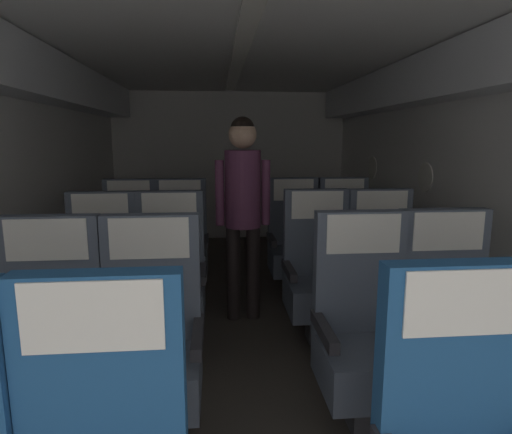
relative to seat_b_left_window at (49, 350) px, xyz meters
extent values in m
cube|color=#3D3833|center=(1.00, 1.02, -0.47)|extent=(3.58, 6.96, 0.02)
cube|color=silver|center=(2.69, 1.02, 0.61)|extent=(0.08, 6.56, 2.14)
cube|color=silver|center=(1.00, 1.02, 1.68)|extent=(3.46, 6.56, 0.06)
cube|color=silver|center=(1.00, 4.33, 0.61)|extent=(3.46, 0.06, 2.14)
cube|color=silver|center=(-0.50, 1.02, 1.46)|extent=(0.29, 6.30, 0.36)
cube|color=silver|center=(2.51, 1.02, 1.46)|extent=(0.29, 6.30, 0.36)
cube|color=white|center=(1.00, 1.02, 1.64)|extent=(0.12, 5.91, 0.02)
cylinder|color=white|center=(2.65, 1.68, 0.65)|extent=(0.01, 0.26, 0.26)
cylinder|color=white|center=(2.65, 2.99, 0.65)|extent=(0.01, 0.26, 0.26)
cube|color=navy|center=(0.47, -0.81, 0.31)|extent=(0.47, 0.08, 0.64)
cube|color=silver|center=(0.47, -0.86, 0.52)|extent=(0.38, 0.01, 0.20)
cube|color=navy|center=(1.52, -0.81, 0.31)|extent=(0.47, 0.08, 0.64)
cube|color=silver|center=(1.52, -0.85, 0.52)|extent=(0.38, 0.01, 0.20)
cube|color=#38383D|center=(0.00, -0.06, -0.35)|extent=(0.17, 0.17, 0.22)
cube|color=#4C5666|center=(0.00, -0.06, -0.12)|extent=(0.47, 0.46, 0.22)
cube|color=#4C5666|center=(0.00, 0.13, 0.31)|extent=(0.47, 0.08, 0.64)
cube|color=#28282D|center=(0.23, -0.06, 0.08)|extent=(0.05, 0.39, 0.06)
cube|color=silver|center=(0.00, 0.09, 0.52)|extent=(0.38, 0.01, 0.20)
cube|color=#38383D|center=(0.48, -0.07, -0.35)|extent=(0.17, 0.17, 0.22)
cube|color=#4C5666|center=(0.48, -0.07, -0.12)|extent=(0.47, 0.46, 0.22)
cube|color=#4C5666|center=(0.48, 0.12, 0.31)|extent=(0.47, 0.08, 0.64)
cube|color=#28282D|center=(0.71, -0.07, 0.08)|extent=(0.05, 0.39, 0.06)
cube|color=#28282D|center=(0.25, -0.07, 0.08)|extent=(0.05, 0.39, 0.06)
cube|color=silver|center=(0.48, 0.07, 0.52)|extent=(0.38, 0.01, 0.20)
cube|color=#38383D|center=(1.99, -0.05, -0.35)|extent=(0.17, 0.17, 0.22)
cube|color=#4C5666|center=(1.99, -0.05, -0.12)|extent=(0.47, 0.46, 0.22)
cube|color=#4C5666|center=(1.99, 0.14, 0.31)|extent=(0.47, 0.08, 0.64)
cube|color=#28282D|center=(2.22, -0.05, 0.08)|extent=(0.05, 0.39, 0.06)
cube|color=#28282D|center=(1.77, -0.05, 0.08)|extent=(0.05, 0.39, 0.06)
cube|color=silver|center=(1.99, 0.09, 0.52)|extent=(0.38, 0.01, 0.20)
cube|color=#38383D|center=(1.54, -0.07, -0.35)|extent=(0.17, 0.17, 0.22)
cube|color=#4C5666|center=(1.54, -0.07, -0.12)|extent=(0.47, 0.46, 0.22)
cube|color=#4C5666|center=(1.54, 0.12, 0.31)|extent=(0.47, 0.08, 0.64)
cube|color=#28282D|center=(1.76, -0.07, 0.08)|extent=(0.05, 0.39, 0.06)
cube|color=#28282D|center=(1.31, -0.07, 0.08)|extent=(0.05, 0.39, 0.06)
cube|color=silver|center=(1.54, 0.08, 0.52)|extent=(0.38, 0.01, 0.20)
cube|color=#38383D|center=(0.00, 0.90, -0.35)|extent=(0.17, 0.17, 0.22)
cube|color=#4C5666|center=(0.00, 0.90, -0.12)|extent=(0.47, 0.46, 0.22)
cube|color=#4C5666|center=(0.00, 1.09, 0.31)|extent=(0.47, 0.08, 0.64)
cube|color=#28282D|center=(0.23, 0.90, 0.08)|extent=(0.05, 0.39, 0.06)
cube|color=#28282D|center=(-0.22, 0.90, 0.08)|extent=(0.05, 0.39, 0.06)
cube|color=silver|center=(0.00, 1.04, 0.52)|extent=(0.38, 0.01, 0.20)
cube|color=#38383D|center=(0.47, 0.90, -0.35)|extent=(0.17, 0.17, 0.22)
cube|color=#4C5666|center=(0.47, 0.90, -0.12)|extent=(0.47, 0.46, 0.22)
cube|color=#4C5666|center=(0.47, 1.09, 0.31)|extent=(0.47, 0.08, 0.64)
cube|color=#28282D|center=(0.70, 0.90, 0.08)|extent=(0.05, 0.39, 0.06)
cube|color=#28282D|center=(0.25, 0.90, 0.08)|extent=(0.05, 0.39, 0.06)
cube|color=silver|center=(0.47, 1.05, 0.52)|extent=(0.38, 0.01, 0.20)
cube|color=#38383D|center=(2.00, 0.88, -0.35)|extent=(0.17, 0.17, 0.22)
cube|color=#4C5666|center=(2.00, 0.88, -0.12)|extent=(0.47, 0.46, 0.22)
cube|color=#4C5666|center=(2.00, 1.07, 0.31)|extent=(0.47, 0.08, 0.64)
cube|color=#28282D|center=(2.23, 0.88, 0.08)|extent=(0.05, 0.39, 0.06)
cube|color=#28282D|center=(1.78, 0.88, 0.08)|extent=(0.05, 0.39, 0.06)
cube|color=silver|center=(2.00, 1.02, 0.52)|extent=(0.38, 0.01, 0.20)
cube|color=#38383D|center=(1.53, 0.90, -0.35)|extent=(0.17, 0.17, 0.22)
cube|color=#4C5666|center=(1.53, 0.90, -0.12)|extent=(0.47, 0.46, 0.22)
cube|color=#4C5666|center=(1.53, 1.09, 0.31)|extent=(0.47, 0.08, 0.64)
cube|color=#28282D|center=(1.76, 0.90, 0.08)|extent=(0.05, 0.39, 0.06)
cube|color=#28282D|center=(1.30, 0.90, 0.08)|extent=(0.05, 0.39, 0.06)
cube|color=silver|center=(1.53, 1.05, 0.52)|extent=(0.38, 0.01, 0.20)
cube|color=#38383D|center=(0.01, 1.86, -0.35)|extent=(0.17, 0.17, 0.22)
cube|color=#4C5666|center=(0.01, 1.86, -0.12)|extent=(0.47, 0.46, 0.22)
cube|color=#4C5666|center=(0.01, 2.05, 0.31)|extent=(0.47, 0.08, 0.64)
cube|color=#28282D|center=(0.23, 1.86, 0.08)|extent=(0.05, 0.39, 0.06)
cube|color=#28282D|center=(-0.22, 1.86, 0.08)|extent=(0.05, 0.39, 0.06)
cube|color=silver|center=(0.01, 2.00, 0.52)|extent=(0.38, 0.01, 0.20)
cube|color=#38383D|center=(0.47, 1.85, -0.35)|extent=(0.17, 0.17, 0.22)
cube|color=#4C5666|center=(0.47, 1.85, -0.12)|extent=(0.47, 0.46, 0.22)
cube|color=#4C5666|center=(0.47, 2.04, 0.31)|extent=(0.47, 0.08, 0.64)
cube|color=#28282D|center=(0.69, 1.85, 0.08)|extent=(0.05, 0.39, 0.06)
cube|color=#28282D|center=(0.24, 1.85, 0.08)|extent=(0.05, 0.39, 0.06)
cube|color=silver|center=(0.47, 2.00, 0.52)|extent=(0.38, 0.01, 0.20)
cube|color=#38383D|center=(2.01, 1.84, -0.35)|extent=(0.17, 0.17, 0.22)
cube|color=#4C5666|center=(2.01, 1.84, -0.12)|extent=(0.47, 0.46, 0.22)
cube|color=#4C5666|center=(2.01, 2.03, 0.31)|extent=(0.47, 0.08, 0.64)
cube|color=#28282D|center=(2.24, 1.84, 0.08)|extent=(0.05, 0.39, 0.06)
cube|color=#28282D|center=(1.79, 1.84, 0.08)|extent=(0.05, 0.39, 0.06)
cube|color=silver|center=(2.01, 1.99, 0.52)|extent=(0.38, 0.01, 0.20)
cube|color=#38383D|center=(1.53, 1.86, -0.35)|extent=(0.17, 0.17, 0.22)
cube|color=#4C5666|center=(1.53, 1.86, -0.12)|extent=(0.47, 0.46, 0.22)
cube|color=#4C5666|center=(1.53, 2.05, 0.31)|extent=(0.47, 0.08, 0.64)
cube|color=#28282D|center=(1.75, 1.86, 0.08)|extent=(0.05, 0.39, 0.06)
cube|color=#28282D|center=(1.30, 1.86, 0.08)|extent=(0.05, 0.39, 0.06)
cube|color=silver|center=(1.53, 2.00, 0.52)|extent=(0.38, 0.01, 0.20)
cylinder|color=black|center=(0.93, 1.36, -0.08)|extent=(0.11, 0.11, 0.76)
cylinder|color=black|center=(1.09, 1.36, -0.08)|extent=(0.11, 0.11, 0.76)
cylinder|color=#5B2D4C|center=(1.01, 1.36, 0.60)|extent=(0.28, 0.28, 0.60)
cylinder|color=#5B2D4C|center=(0.83, 1.36, 0.57)|extent=(0.07, 0.07, 0.51)
cylinder|color=#5B2D4C|center=(1.19, 1.36, 0.57)|extent=(0.07, 0.07, 0.51)
sphere|color=tan|center=(1.01, 1.36, 1.02)|extent=(0.22, 0.22, 0.22)
sphere|color=black|center=(1.01, 1.36, 1.06)|extent=(0.18, 0.18, 0.18)
camera|label=1|loc=(0.81, -1.97, 0.98)|focal=30.14mm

